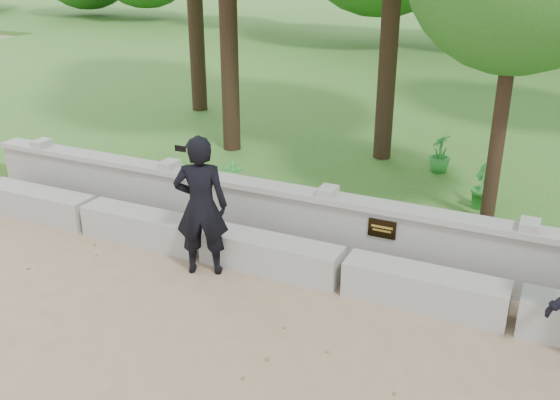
{
  "coord_description": "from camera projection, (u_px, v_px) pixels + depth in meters",
  "views": [
    {
      "loc": [
        2.18,
        -4.55,
        3.95
      ],
      "look_at": [
        -0.75,
        1.66,
        1.13
      ],
      "focal_mm": 40.0,
      "sensor_mm": 36.0,
      "label": 1
    }
  ],
  "objects": [
    {
      "name": "parapet_wall",
      "position": [
        362.0,
        231.0,
        8.17
      ],
      "size": [
        12.5,
        0.35,
        0.9
      ],
      "color": "#9F9D96",
      "rests_on": "ground"
    },
    {
      "name": "concrete_bench",
      "position": [
        343.0,
        271.0,
        7.67
      ],
      "size": [
        11.9,
        0.45,
        0.45
      ],
      "color": "#A9A7A0",
      "rests_on": "ground"
    },
    {
      "name": "shrub_d",
      "position": [
        440.0,
        153.0,
        10.83
      ],
      "size": [
        0.43,
        0.45,
        0.67
      ],
      "primitive_type": "imported",
      "rotation": [
        0.0,
        0.0,
        5.0
      ],
      "color": "#2F8B33",
      "rests_on": "lawn"
    },
    {
      "name": "man_main",
      "position": [
        201.0,
        206.0,
        7.78
      ],
      "size": [
        0.79,
        0.74,
        1.84
      ],
      "color": "black",
      "rests_on": "ground"
    },
    {
      "name": "shrub_b",
      "position": [
        481.0,
        186.0,
        9.35
      ],
      "size": [
        0.38,
        0.44,
        0.69
      ],
      "primitive_type": "imported",
      "rotation": [
        0.0,
        0.0,
        1.79
      ],
      "color": "#2F8B33",
      "rests_on": "lawn"
    },
    {
      "name": "shrub_a",
      "position": [
        233.0,
        181.0,
        9.63
      ],
      "size": [
        0.4,
        0.36,
        0.62
      ],
      "primitive_type": "imported",
      "rotation": [
        0.0,
        0.0,
        0.54
      ],
      "color": "#2F8B33",
      "rests_on": "lawn"
    },
    {
      "name": "ground",
      "position": [
        277.0,
        375.0,
        6.17
      ],
      "size": [
        80.0,
        80.0,
        0.0
      ],
      "primitive_type": "plane",
      "color": "#9E8261",
      "rests_on": "ground"
    },
    {
      "name": "lawn",
      "position": [
        488.0,
        88.0,
        17.83
      ],
      "size": [
        40.0,
        22.0,
        0.25
      ],
      "primitive_type": "cube",
      "color": "#2C681E",
      "rests_on": "ground"
    }
  ]
}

